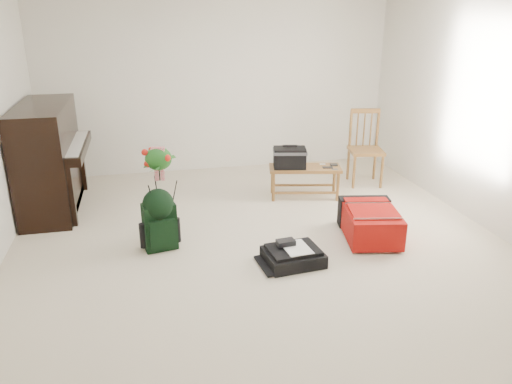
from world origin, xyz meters
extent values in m
cube|color=beige|center=(0.00, 0.00, 0.00)|extent=(5.00, 5.50, 0.01)
cube|color=white|center=(0.00, 2.75, 1.25)|extent=(5.00, 0.04, 2.50)
cube|color=white|center=(2.50, 0.00, 1.25)|extent=(0.04, 5.50, 2.50)
cube|color=black|center=(-2.20, 1.60, 0.62)|extent=(0.55, 1.50, 1.25)
cube|color=black|center=(-1.90, 1.60, 0.73)|extent=(0.28, 1.30, 0.10)
cube|color=white|center=(-1.90, 1.60, 0.78)|extent=(0.22, 1.20, 0.02)
cube|color=black|center=(-2.15, 1.60, 0.05)|extent=(0.45, 1.30, 0.10)
cube|color=#9A6232|center=(0.85, 1.28, 0.38)|extent=(0.95, 0.54, 0.04)
cylinder|color=#9A6232|center=(0.45, 1.14, 0.18)|extent=(0.04, 0.04, 0.37)
cylinder|color=#9A6232|center=(0.45, 1.42, 0.18)|extent=(0.04, 0.04, 0.37)
cylinder|color=#9A6232|center=(1.25, 1.14, 0.18)|extent=(0.04, 0.04, 0.37)
cylinder|color=#9A6232|center=(1.25, 1.42, 0.18)|extent=(0.04, 0.04, 0.37)
cube|color=#9A6232|center=(1.81, 1.59, 0.46)|extent=(0.51, 0.51, 0.04)
cylinder|color=#9A6232|center=(1.62, 1.40, 0.22)|extent=(0.04, 0.04, 0.44)
cylinder|color=#9A6232|center=(1.62, 1.78, 0.22)|extent=(0.04, 0.04, 0.44)
cylinder|color=#9A6232|center=(2.00, 1.40, 0.22)|extent=(0.04, 0.04, 0.44)
cylinder|color=#9A6232|center=(2.00, 1.78, 0.22)|extent=(0.04, 0.04, 0.44)
cube|color=#9A6232|center=(1.81, 1.78, 0.97)|extent=(0.39, 0.11, 0.06)
cylinder|color=#9A6232|center=(1.62, 1.78, 0.72)|extent=(0.04, 0.04, 0.54)
cylinder|color=#9A6232|center=(2.00, 1.78, 0.72)|extent=(0.04, 0.04, 0.54)
cube|color=red|center=(1.15, -0.02, 0.17)|extent=(0.66, 0.86, 0.30)
cube|color=black|center=(1.15, 0.28, 0.17)|extent=(0.57, 0.28, 0.32)
cube|color=red|center=(1.15, -0.08, 0.33)|extent=(0.54, 0.52, 0.02)
cube|color=silver|center=(1.15, -0.30, 0.34)|extent=(0.48, 0.11, 0.01)
cube|color=black|center=(0.20, -0.38, 0.06)|extent=(0.57, 0.47, 0.13)
cube|color=black|center=(0.20, -0.38, 0.14)|extent=(0.50, 0.40, 0.03)
cube|color=white|center=(0.22, -0.40, 0.17)|extent=(0.26, 0.34, 0.01)
cube|color=black|center=(0.15, -0.32, 0.20)|extent=(0.18, 0.12, 0.05)
cube|color=black|center=(-1.00, 0.22, 0.24)|extent=(0.35, 0.24, 0.48)
cube|color=black|center=(-1.00, 0.10, 0.21)|extent=(0.26, 0.10, 0.28)
sphere|color=black|center=(-1.00, 0.22, 0.48)|extent=(0.31, 0.31, 0.31)
cube|color=black|center=(-1.08, 0.32, 0.23)|extent=(0.05, 0.04, 0.42)
cube|color=black|center=(-0.93, 0.32, 0.23)|extent=(0.05, 0.04, 0.42)
cylinder|color=black|center=(-0.97, 0.30, 0.83)|extent=(0.01, 0.01, 0.28)
ellipsoid|color=#1F5A1C|center=(-0.97, 0.30, 0.91)|extent=(0.26, 0.18, 0.24)
cube|color=red|center=(-0.97, 0.28, 1.00)|extent=(0.13, 0.07, 0.07)
camera|label=1|loc=(-1.07, -4.40, 2.29)|focal=35.00mm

